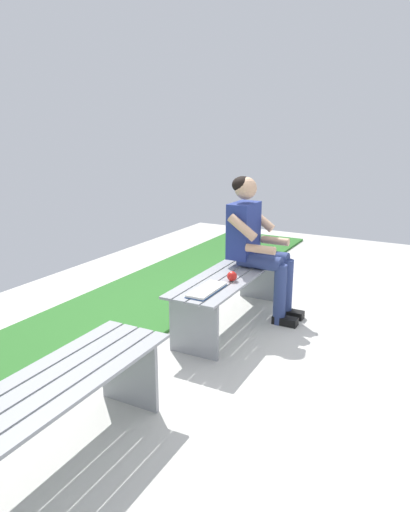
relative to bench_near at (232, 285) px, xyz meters
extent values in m
cube|color=beige|center=(1.09, 1.00, -0.38)|extent=(10.00, 7.00, 0.04)
cube|color=#2D6B28|center=(1.09, -1.01, -0.34)|extent=(9.00, 1.25, 0.03)
cube|color=gray|center=(0.00, -0.18, 0.11)|extent=(1.63, 0.13, 0.02)
cube|color=gray|center=(0.00, -0.06, 0.11)|extent=(1.63, 0.13, 0.02)
cube|color=gray|center=(0.00, 0.06, 0.11)|extent=(1.63, 0.13, 0.02)
cube|color=gray|center=(0.00, 0.18, 0.11)|extent=(1.63, 0.13, 0.02)
cube|color=gray|center=(-0.69, -0.01, -0.13)|extent=(0.04, 0.41, 0.46)
cube|color=gray|center=(0.69, 0.01, -0.13)|extent=(0.04, 0.41, 0.46)
cube|color=gray|center=(2.19, -0.18, 0.11)|extent=(1.70, 0.13, 0.02)
cube|color=gray|center=(2.19, -0.06, 0.11)|extent=(1.70, 0.13, 0.02)
cube|color=gray|center=(2.18, 0.06, 0.11)|extent=(1.70, 0.13, 0.02)
cube|color=gray|center=(2.18, 0.18, 0.11)|extent=(1.70, 0.13, 0.02)
cube|color=gray|center=(1.45, -0.01, -0.13)|extent=(0.04, 0.41, 0.46)
cube|color=navy|center=(-0.28, -0.02, 0.44)|extent=(0.34, 0.20, 0.50)
sphere|color=tan|center=(-0.28, -0.01, 0.82)|extent=(0.20, 0.20, 0.20)
ellipsoid|color=black|center=(-0.28, -0.04, 0.85)|extent=(0.20, 0.19, 0.15)
cylinder|color=navy|center=(-0.37, 0.18, 0.19)|extent=(0.13, 0.40, 0.13)
cylinder|color=navy|center=(-0.19, 0.18, 0.19)|extent=(0.13, 0.40, 0.13)
cylinder|color=navy|center=(-0.37, 0.38, -0.08)|extent=(0.11, 0.11, 0.55)
cube|color=black|center=(-0.37, 0.44, -0.32)|extent=(0.10, 0.22, 0.07)
cylinder|color=navy|center=(-0.19, 0.38, -0.08)|extent=(0.11, 0.11, 0.55)
cube|color=black|center=(-0.19, 0.44, -0.32)|extent=(0.10, 0.22, 0.07)
cylinder|color=tan|center=(-0.49, 0.06, 0.51)|extent=(0.08, 0.28, 0.23)
cylinder|color=tan|center=(-0.46, 0.22, 0.33)|extent=(0.07, 0.26, 0.07)
cylinder|color=tan|center=(-0.07, 0.06, 0.51)|extent=(0.08, 0.28, 0.23)
cylinder|color=tan|center=(-0.10, 0.22, 0.33)|extent=(0.07, 0.26, 0.07)
sphere|color=red|center=(0.22, 0.11, 0.16)|extent=(0.08, 0.08, 0.08)
cube|color=white|center=(0.44, 0.04, 0.13)|extent=(0.20, 0.15, 0.02)
cube|color=white|center=(0.64, 0.05, 0.13)|extent=(0.20, 0.15, 0.02)
cube|color=#1E478C|center=(0.54, 0.04, 0.12)|extent=(0.41, 0.17, 0.01)
camera|label=1|loc=(3.49, 1.64, 1.32)|focal=32.41mm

